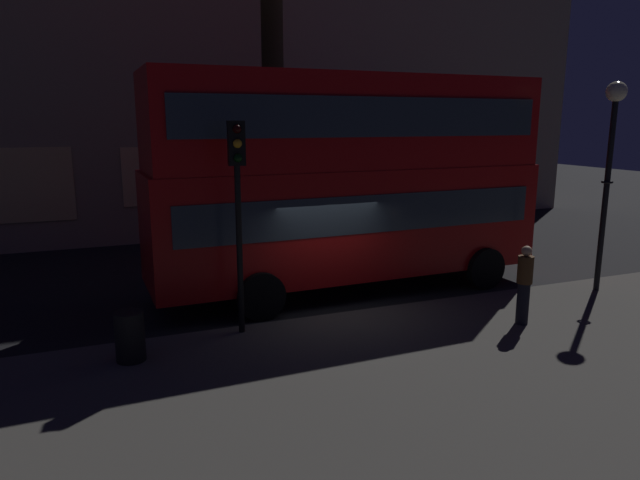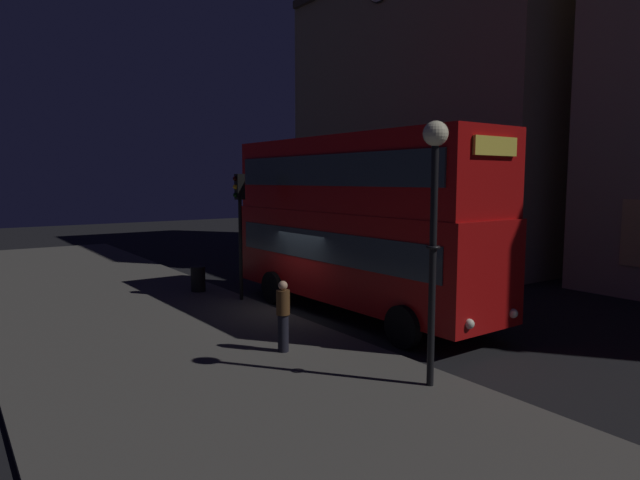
{
  "view_description": "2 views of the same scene",
  "coord_description": "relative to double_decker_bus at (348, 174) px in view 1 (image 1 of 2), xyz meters",
  "views": [
    {
      "loc": [
        -4.91,
        -11.76,
        4.36
      ],
      "look_at": [
        0.08,
        0.68,
        1.54
      ],
      "focal_mm": 31.87,
      "sensor_mm": 36.0,
      "label": 1
    },
    {
      "loc": [
        14.24,
        -9.22,
        4.18
      ],
      "look_at": [
        0.11,
        0.63,
        2.28
      ],
      "focal_mm": 30.82,
      "sensor_mm": 36.0,
      "label": 2
    }
  ],
  "objects": [
    {
      "name": "pedestrian",
      "position": [
        2.27,
        -4.0,
        -2.05
      ],
      "size": [
        0.32,
        0.32,
        1.7
      ],
      "rotation": [
        0.0,
        0.0,
        5.56
      ],
      "color": "black",
      "rests_on": "sidewalk_slab"
    },
    {
      "name": "sidewalk_slab",
      "position": [
        -1.09,
        -5.87,
        -2.99
      ],
      "size": [
        44.0,
        7.92,
        0.12
      ],
      "primitive_type": "cube",
      "color": "#4C4944",
      "rests_on": "ground"
    },
    {
      "name": "ground_plane",
      "position": [
        -1.09,
        -1.31,
        -3.05
      ],
      "size": [
        80.0,
        80.0,
        0.0
      ],
      "primitive_type": "plane",
      "color": "black"
    },
    {
      "name": "traffic_light_near_kerb",
      "position": [
        -3.39,
        -2.27,
        0.11
      ],
      "size": [
        0.34,
        0.37,
        4.24
      ],
      "rotation": [
        0.0,
        0.0,
        -0.09
      ],
      "color": "black",
      "rests_on": "sidewalk_slab"
    },
    {
      "name": "building_plain_facade",
      "position": [
        8.56,
        13.53,
        4.99
      ],
      "size": [
        14.43,
        9.03,
        16.09
      ],
      "color": "tan",
      "rests_on": "ground"
    },
    {
      "name": "street_lamp",
      "position": [
        5.78,
        -2.72,
        0.82
      ],
      "size": [
        0.48,
        0.48,
        5.17
      ],
      "color": "black",
      "rests_on": "sidewalk_slab"
    },
    {
      "name": "litter_bin",
      "position": [
        -5.6,
        -2.89,
        -2.48
      ],
      "size": [
        0.52,
        0.52,
        0.91
      ],
      "primitive_type": "cylinder",
      "color": "black",
      "rests_on": "sidewalk_slab"
    },
    {
      "name": "double_decker_bus",
      "position": [
        0.0,
        0.0,
        0.0
      ],
      "size": [
        10.22,
        3.1,
        5.45
      ],
      "rotation": [
        0.0,
        0.0,
        0.02
      ],
      "color": "#B20F0F",
      "rests_on": "ground"
    }
  ]
}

